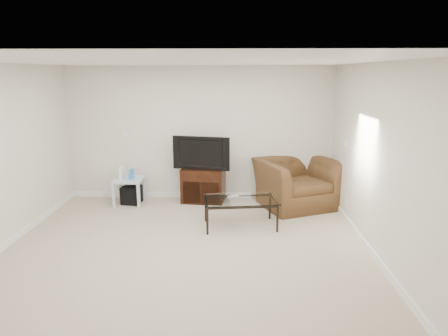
{
  "coord_description": "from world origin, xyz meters",
  "views": [
    {
      "loc": [
        0.67,
        -4.93,
        2.36
      ],
      "look_at": [
        0.5,
        1.2,
        0.9
      ],
      "focal_mm": 32.0,
      "sensor_mm": 36.0,
      "label": 1
    }
  ],
  "objects_px": {
    "television": "(203,152)",
    "side_table": "(129,191)",
    "coffee_table": "(240,213)",
    "recliner": "(297,175)",
    "subwoofer": "(132,195)",
    "tv_stand": "(203,184)"
  },
  "relations": [
    {
      "from": "tv_stand",
      "to": "recliner",
      "type": "distance_m",
      "value": 1.74
    },
    {
      "from": "television",
      "to": "subwoofer",
      "type": "relative_size",
      "value": 3.09
    },
    {
      "from": "tv_stand",
      "to": "subwoofer",
      "type": "relative_size",
      "value": 2.42
    },
    {
      "from": "subwoofer",
      "to": "coffee_table",
      "type": "relative_size",
      "value": 0.28
    },
    {
      "from": "television",
      "to": "coffee_table",
      "type": "height_order",
      "value": "television"
    },
    {
      "from": "subwoofer",
      "to": "television",
      "type": "bearing_deg",
      "value": 6.64
    },
    {
      "from": "tv_stand",
      "to": "recliner",
      "type": "relative_size",
      "value": 0.59
    },
    {
      "from": "side_table",
      "to": "recliner",
      "type": "bearing_deg",
      "value": -0.45
    },
    {
      "from": "television",
      "to": "coffee_table",
      "type": "xyz_separation_m",
      "value": [
        0.68,
        -1.25,
        -0.73
      ]
    },
    {
      "from": "side_table",
      "to": "recliner",
      "type": "relative_size",
      "value": 0.38
    },
    {
      "from": "side_table",
      "to": "subwoofer",
      "type": "distance_m",
      "value": 0.08
    },
    {
      "from": "television",
      "to": "side_table",
      "type": "xyz_separation_m",
      "value": [
        -1.35,
        -0.17,
        -0.71
      ]
    },
    {
      "from": "television",
      "to": "side_table",
      "type": "relative_size",
      "value": 1.98
    },
    {
      "from": "television",
      "to": "tv_stand",
      "type": "bearing_deg",
      "value": 94.73
    },
    {
      "from": "tv_stand",
      "to": "subwoofer",
      "type": "bearing_deg",
      "value": -165.38
    },
    {
      "from": "side_table",
      "to": "recliner",
      "type": "distance_m",
      "value": 3.08
    },
    {
      "from": "subwoofer",
      "to": "tv_stand",
      "type": "bearing_deg",
      "value": 7.99
    },
    {
      "from": "recliner",
      "to": "coffee_table",
      "type": "bearing_deg",
      "value": -156.91
    },
    {
      "from": "recliner",
      "to": "coffee_table",
      "type": "xyz_separation_m",
      "value": [
        -1.03,
        -1.05,
        -0.35
      ]
    },
    {
      "from": "television",
      "to": "recliner",
      "type": "distance_m",
      "value": 1.77
    },
    {
      "from": "television",
      "to": "coffee_table",
      "type": "bearing_deg",
      "value": -49.98
    },
    {
      "from": "tv_stand",
      "to": "recliner",
      "type": "bearing_deg",
      "value": -1.02
    }
  ]
}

